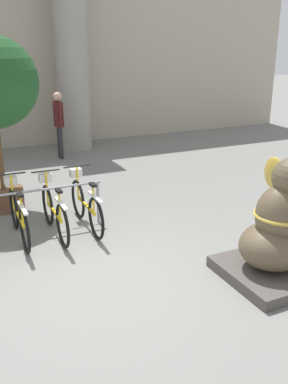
# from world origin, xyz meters

# --- Properties ---
(ground_plane) EXTENTS (60.00, 60.00, 0.00)m
(ground_plane) POSITION_xyz_m (0.00, 0.00, 0.00)
(ground_plane) COLOR slate
(column_right) EXTENTS (1.17, 1.17, 5.16)m
(column_right) POSITION_xyz_m (1.82, 7.60, 2.62)
(column_right) COLOR gray
(column_right) RESTS_ON ground_plane
(bike_rack) EXTENTS (2.28, 0.05, 0.77)m
(bike_rack) POSITION_xyz_m (-0.55, 1.95, 0.56)
(bike_rack) COLOR gray
(bike_rack) RESTS_ON ground_plane
(bicycle_1) EXTENTS (0.48, 1.70, 0.99)m
(bicycle_1) POSITION_xyz_m (-0.83, 1.87, 0.41)
(bicycle_1) COLOR black
(bicycle_1) RESTS_ON ground_plane
(bicycle_2) EXTENTS (0.48, 1.70, 0.99)m
(bicycle_2) POSITION_xyz_m (-0.27, 1.81, 0.41)
(bicycle_2) COLOR black
(bicycle_2) RESTS_ON ground_plane
(bicycle_3) EXTENTS (0.48, 1.70, 0.99)m
(bicycle_3) POSITION_xyz_m (0.30, 1.87, 0.41)
(bicycle_3) COLOR black
(bicycle_3) RESTS_ON ground_plane
(elephant_statue) EXTENTS (1.26, 1.26, 1.94)m
(elephant_statue) POSITION_xyz_m (2.10, -0.82, 0.65)
(elephant_statue) COLOR #4C4742
(elephant_statue) RESTS_ON ground_plane
(person_pedestrian) EXTENTS (0.24, 0.47, 1.80)m
(person_pedestrian) POSITION_xyz_m (1.09, 6.64, 1.09)
(person_pedestrian) COLOR #28282D
(person_pedestrian) RESTS_ON ground_plane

